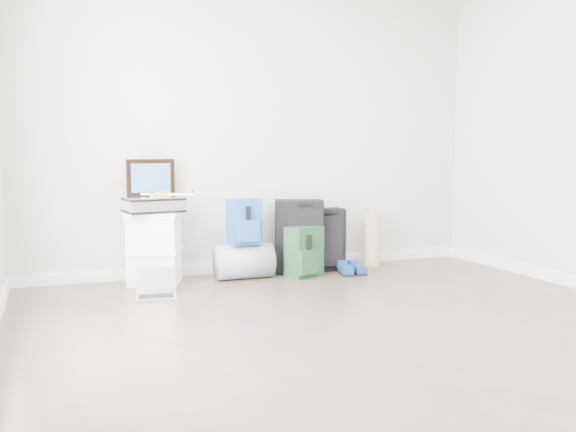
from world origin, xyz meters
name	(u,v)px	position (x,y,z in m)	size (l,w,h in m)	color
ground	(393,345)	(0.00, 0.00, 0.00)	(5.00, 5.00, 0.00)	#3D322C
room_envelope	(397,51)	(0.00, 0.02, 1.72)	(4.52, 5.02, 2.71)	beige
boxes_stack	(154,248)	(-1.05, 2.23, 0.32)	(0.54, 0.49, 0.63)	white
briefcase	(153,205)	(-1.05, 2.23, 0.69)	(0.46, 0.34, 0.13)	#B2B2B7
painting	(151,178)	(-1.05, 2.33, 0.92)	(0.43, 0.12, 0.33)	black
drone	(163,194)	(-0.97, 2.21, 0.79)	(0.49, 0.49, 0.05)	yellow
duffel_bag	(244,261)	(-0.26, 2.17, 0.16)	(0.32, 0.32, 0.51)	gray
blue_backpack	(245,223)	(-0.26, 2.14, 0.51)	(0.31, 0.24, 0.41)	#174499
large_suitcase	(299,236)	(0.31, 2.24, 0.35)	(0.51, 0.41, 0.70)	black
green_backpack	(305,252)	(0.29, 2.05, 0.22)	(0.38, 0.34, 0.46)	#153A1E
carry_on	(324,240)	(0.58, 2.26, 0.30)	(0.39, 0.27, 0.60)	black
shoes	(351,270)	(0.74, 1.99, 0.04)	(0.25, 0.28, 0.09)	black
rolled_rug	(372,240)	(1.14, 2.32, 0.26)	(0.17, 0.17, 0.52)	tan
laptop	(156,290)	(-1.12, 1.75, 0.05)	(0.34, 0.27, 0.22)	silver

